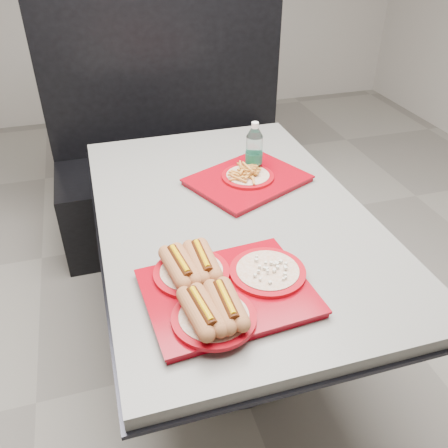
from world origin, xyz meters
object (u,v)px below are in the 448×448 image
object	(u,v)px
booth_bench	(175,164)
tray_far	(248,178)
water_bottle	(254,152)
diner_table	(232,249)
tray_near	(221,287)

from	to	relation	value
booth_bench	tray_far	bearing A→B (deg)	-82.90
booth_bench	water_bottle	world-z (taller)	booth_bench
diner_table	tray_far	xyz separation A→B (m)	(0.11, 0.17, 0.19)
tray_near	water_bottle	size ratio (longest dim) A/B	2.19
diner_table	water_bottle	bearing A→B (deg)	56.24
tray_near	water_bottle	world-z (taller)	water_bottle
diner_table	tray_far	world-z (taller)	tray_far
tray_near	tray_far	distance (m)	0.64
diner_table	tray_near	distance (m)	0.48
tray_near	tray_far	xyz separation A→B (m)	(0.27, 0.58, -0.01)
tray_far	booth_bench	bearing A→B (deg)	97.10
tray_near	tray_far	world-z (taller)	tray_near
diner_table	tray_near	bearing A→B (deg)	-111.30
booth_bench	water_bottle	bearing A→B (deg)	-79.29
tray_near	water_bottle	xyz separation A→B (m)	(0.32, 0.64, 0.06)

